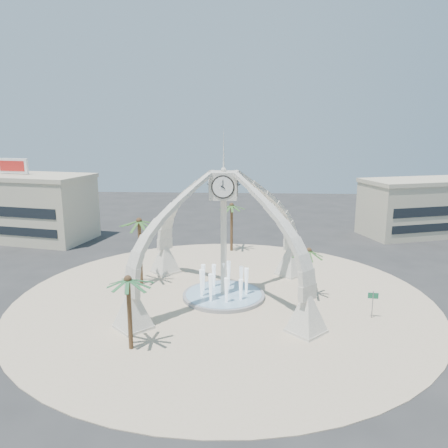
# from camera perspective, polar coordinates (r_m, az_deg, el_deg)

# --- Properties ---
(ground) EXTENTS (140.00, 140.00, 0.00)m
(ground) POSITION_cam_1_polar(r_m,az_deg,el_deg) (43.20, -0.04, -9.60)
(ground) COLOR #282828
(ground) RESTS_ON ground
(plaza) EXTENTS (40.00, 40.00, 0.06)m
(plaza) POSITION_cam_1_polar(r_m,az_deg,el_deg) (43.19, -0.04, -9.56)
(plaza) COLOR #C5AD92
(plaza) RESTS_ON ground
(clock_tower) EXTENTS (17.94, 17.94, 16.30)m
(clock_tower) POSITION_cam_1_polar(r_m,az_deg,el_deg) (41.20, -0.04, -1.21)
(clock_tower) COLOR silver
(clock_tower) RESTS_ON ground
(fountain) EXTENTS (8.00, 8.00, 3.62)m
(fountain) POSITION_cam_1_polar(r_m,az_deg,el_deg) (43.10, -0.04, -9.25)
(fountain) COLOR gray
(fountain) RESTS_ON ground
(building_nw) EXTENTS (23.75, 13.73, 11.90)m
(building_nw) POSITION_cam_1_polar(r_m,az_deg,el_deg) (71.72, -25.41, 2.11)
(building_nw) COLOR #BCB293
(building_nw) RESTS_ON ground
(building_ne) EXTENTS (21.87, 14.17, 8.60)m
(building_ne) POSITION_cam_1_polar(r_m,az_deg,el_deg) (74.38, 25.06, 2.07)
(building_ne) COLOR #BCB293
(building_ne) RESTS_ON ground
(palm_east) EXTENTS (3.44, 3.44, 5.45)m
(palm_east) POSITION_cam_1_polar(r_m,az_deg,el_deg) (42.40, 11.02, -3.49)
(palm_east) COLOR brown
(palm_east) RESTS_ON ground
(palm_west) EXTENTS (5.17, 5.17, 7.64)m
(palm_west) POSITION_cam_1_polar(r_m,az_deg,el_deg) (45.61, -11.04, 0.27)
(palm_west) COLOR brown
(palm_west) RESTS_ON ground
(palm_north) EXTENTS (4.01, 4.01, 6.99)m
(palm_north) POSITION_cam_1_polar(r_m,az_deg,el_deg) (57.52, 1.00, 2.38)
(palm_north) COLOR brown
(palm_north) RESTS_ON ground
(palm_south) EXTENTS (3.72, 3.72, 6.21)m
(palm_south) POSITION_cam_1_polar(r_m,az_deg,el_deg) (32.57, -12.45, -7.20)
(palm_south) COLOR brown
(palm_south) RESTS_ON ground
(street_sign) EXTENTS (0.92, 0.16, 2.53)m
(street_sign) POSITION_cam_1_polar(r_m,az_deg,el_deg) (40.21, 18.87, -9.26)
(street_sign) COLOR slate
(street_sign) RESTS_ON ground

